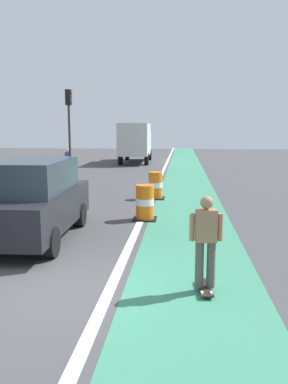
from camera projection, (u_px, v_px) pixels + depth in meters
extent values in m
plane|color=#424244|center=(58.00, 291.00, 6.95)|extent=(100.00, 100.00, 0.00)
cube|color=#387F60|center=(187.00, 189.00, 18.52)|extent=(2.50, 80.00, 0.01)
cube|color=silver|center=(155.00, 189.00, 18.67)|extent=(0.20, 80.00, 0.01)
cube|color=black|center=(205.00, 287.00, 6.92)|extent=(0.28, 0.81, 0.02)
cylinder|color=silver|center=(198.00, 282.00, 7.18)|extent=(0.05, 0.11, 0.11)
cylinder|color=silver|center=(207.00, 282.00, 7.18)|extent=(0.05, 0.11, 0.11)
cylinder|color=silver|center=(202.00, 294.00, 6.67)|extent=(0.05, 0.11, 0.11)
cylinder|color=silver|center=(211.00, 294.00, 6.67)|extent=(0.05, 0.11, 0.11)
cylinder|color=#514C47|center=(199.00, 264.00, 6.86)|extent=(0.15, 0.15, 0.82)
cylinder|color=#514C47|center=(211.00, 264.00, 6.85)|extent=(0.15, 0.15, 0.82)
cube|color=#9E7051|center=(206.00, 226.00, 6.75)|extent=(0.38, 0.25, 0.56)
cylinder|color=#9E7051|center=(192.00, 227.00, 6.76)|extent=(0.09, 0.09, 0.48)
cylinder|color=#9E7051|center=(220.00, 227.00, 6.75)|extent=(0.09, 0.09, 0.48)
sphere|color=#9E7051|center=(207.00, 203.00, 6.68)|extent=(0.22, 0.22, 0.22)
cube|color=black|center=(35.00, 209.00, 10.09)|extent=(1.98, 4.65, 0.90)
cube|color=#232D38|center=(33.00, 176.00, 9.95)|extent=(1.70, 2.90, 0.80)
cylinder|color=black|center=(24.00, 214.00, 11.62)|extent=(0.30, 0.69, 0.68)
cylinder|color=black|center=(80.00, 215.00, 11.51)|extent=(0.30, 0.69, 0.68)
cylinder|color=black|center=(50.00, 242.00, 8.70)|extent=(0.30, 0.69, 0.68)
cylinder|color=orange|center=(145.00, 212.00, 12.36)|extent=(0.56, 0.56, 0.42)
cylinder|color=white|center=(145.00, 202.00, 12.31)|extent=(0.57, 0.57, 0.21)
cylinder|color=orange|center=(145.00, 192.00, 12.26)|extent=(0.56, 0.56, 0.42)
cube|color=black|center=(145.00, 219.00, 12.39)|extent=(0.73, 0.73, 0.04)
cylinder|color=orange|center=(155.00, 193.00, 16.06)|extent=(0.56, 0.56, 0.42)
cylinder|color=white|center=(155.00, 185.00, 16.01)|extent=(0.57, 0.57, 0.21)
cylinder|color=orange|center=(155.00, 177.00, 15.96)|extent=(0.56, 0.56, 0.42)
cube|color=black|center=(155.00, 198.00, 16.10)|extent=(0.73, 0.73, 0.04)
cube|color=beige|center=(135.00, 139.00, 32.23)|extent=(2.47, 5.67, 2.50)
cube|color=silver|center=(139.00, 143.00, 36.10)|extent=(2.26, 1.97, 2.10)
cylinder|color=black|center=(127.00, 155.00, 36.13)|extent=(0.33, 0.97, 0.96)
cylinder|color=black|center=(150.00, 155.00, 36.00)|extent=(0.33, 0.97, 0.96)
cylinder|color=black|center=(120.00, 159.00, 31.15)|extent=(0.33, 0.97, 0.96)
cylinder|color=black|center=(147.00, 159.00, 31.02)|extent=(0.33, 0.97, 0.96)
cylinder|color=#2D2D2D|center=(70.00, 141.00, 23.81)|extent=(0.14, 0.14, 4.20)
cube|color=black|center=(68.00, 97.00, 23.40)|extent=(0.32, 0.32, 0.90)
sphere|color=red|center=(71.00, 93.00, 23.35)|extent=(0.16, 0.16, 0.16)
sphere|color=green|center=(71.00, 102.00, 23.43)|extent=(0.16, 0.16, 0.16)
cylinder|color=#33333D|center=(68.00, 168.00, 24.21)|extent=(0.20, 0.20, 0.86)
cube|color=#2D4CA5|center=(68.00, 157.00, 24.10)|extent=(0.34, 0.20, 0.54)
sphere|color=beige|center=(68.00, 150.00, 24.04)|extent=(0.20, 0.20, 0.20)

